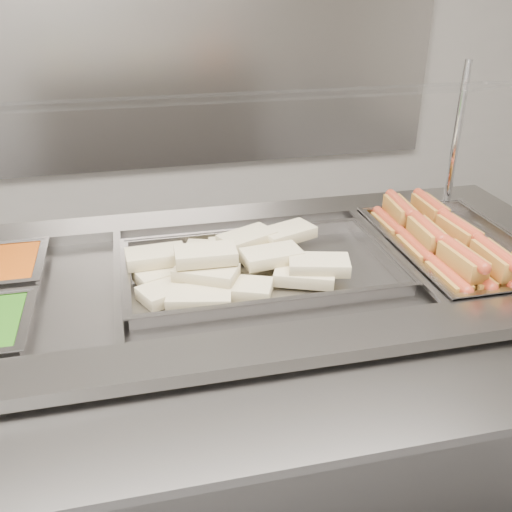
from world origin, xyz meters
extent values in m
cube|color=gray|center=(0.00, 2.45, 1.20)|extent=(3.00, 0.04, 1.20)
cube|color=gray|center=(-0.08, 0.49, 0.45)|extent=(1.87, 0.80, 0.90)
cube|color=gray|center=(-0.09, 0.13, 0.92)|extent=(1.95, 0.16, 0.03)
cube|color=gray|center=(-0.08, 0.85, 0.92)|extent=(1.95, 0.16, 0.03)
cube|color=black|center=(-0.08, 0.49, 0.80)|extent=(1.69, 0.61, 0.02)
cube|color=gray|center=(0.36, 0.48, 0.93)|extent=(0.03, 0.59, 0.01)
cube|color=gray|center=(-0.40, 0.49, 0.93)|extent=(0.03, 0.59, 0.01)
cube|color=gray|center=(-0.09, -0.04, 0.88)|extent=(1.87, 0.28, 0.02)
cylinder|color=silver|center=(0.73, 0.81, 1.16)|extent=(0.02, 0.02, 0.46)
cube|color=silver|center=(-0.08, 0.70, 1.33)|extent=(1.71, 0.33, 0.09)
cube|color=#A77123|center=(0.43, 0.30, 0.91)|extent=(0.05, 0.16, 0.05)
cylinder|color=#B93421|center=(0.43, 0.30, 0.93)|extent=(0.03, 0.17, 0.03)
cube|color=#A77123|center=(0.43, 0.48, 0.91)|extent=(0.06, 0.16, 0.05)
cylinder|color=#B93421|center=(0.43, 0.48, 0.93)|extent=(0.04, 0.17, 0.03)
cube|color=#A77123|center=(0.44, 0.66, 0.91)|extent=(0.06, 0.16, 0.05)
cylinder|color=#B93421|center=(0.44, 0.66, 0.93)|extent=(0.03, 0.17, 0.03)
cube|color=#A77123|center=(0.49, 0.30, 0.91)|extent=(0.06, 0.16, 0.05)
cylinder|color=#B93421|center=(0.49, 0.30, 0.93)|extent=(0.04, 0.17, 0.03)
cube|color=#A77123|center=(0.50, 0.48, 0.91)|extent=(0.06, 0.16, 0.05)
cylinder|color=#B93421|center=(0.50, 0.48, 0.93)|extent=(0.04, 0.17, 0.03)
cube|color=#A77123|center=(0.50, 0.66, 0.91)|extent=(0.06, 0.16, 0.05)
cylinder|color=#B93421|center=(0.50, 0.66, 0.93)|extent=(0.04, 0.17, 0.03)
cube|color=#A77123|center=(0.56, 0.30, 0.91)|extent=(0.06, 0.16, 0.05)
cylinder|color=#B93421|center=(0.56, 0.30, 0.93)|extent=(0.04, 0.17, 0.03)
cube|color=#A77123|center=(0.56, 0.48, 0.91)|extent=(0.06, 0.16, 0.05)
cylinder|color=#B93421|center=(0.56, 0.48, 0.93)|extent=(0.04, 0.17, 0.03)
cube|color=#A77123|center=(0.56, 0.66, 0.91)|extent=(0.06, 0.16, 0.05)
cylinder|color=#B93421|center=(0.56, 0.66, 0.93)|extent=(0.04, 0.17, 0.03)
cube|color=#A77123|center=(0.63, 0.48, 0.91)|extent=(0.06, 0.16, 0.05)
cylinder|color=#B93421|center=(0.63, 0.48, 0.93)|extent=(0.04, 0.17, 0.03)
cube|color=#A77123|center=(0.63, 0.66, 0.91)|extent=(0.06, 0.16, 0.05)
cylinder|color=#B93421|center=(0.63, 0.66, 0.93)|extent=(0.04, 0.17, 0.03)
cube|color=#A77123|center=(0.47, 0.31, 0.97)|extent=(0.06, 0.16, 0.05)
cylinder|color=#B93421|center=(0.47, 0.31, 0.99)|extent=(0.04, 0.17, 0.03)
cube|color=#A77123|center=(0.46, 0.48, 0.97)|extent=(0.06, 0.16, 0.05)
cylinder|color=#B93421|center=(0.46, 0.48, 0.99)|extent=(0.04, 0.17, 0.03)
cube|color=#A77123|center=(0.47, 0.67, 0.97)|extent=(0.07, 0.16, 0.05)
cylinder|color=#B93421|center=(0.47, 0.67, 0.99)|extent=(0.05, 0.17, 0.03)
cube|color=#A77123|center=(0.55, 0.30, 0.97)|extent=(0.06, 0.16, 0.05)
cylinder|color=#B93421|center=(0.55, 0.30, 0.99)|extent=(0.04, 0.17, 0.03)
cube|color=#A77123|center=(0.56, 0.47, 0.97)|extent=(0.06, 0.16, 0.05)
cylinder|color=#B93421|center=(0.56, 0.47, 0.99)|extent=(0.04, 0.17, 0.03)
cube|color=#A77123|center=(0.57, 0.65, 0.97)|extent=(0.06, 0.16, 0.05)
cylinder|color=#B93421|center=(0.57, 0.65, 0.99)|extent=(0.04, 0.17, 0.03)
cube|color=tan|center=(-0.27, 0.42, 0.92)|extent=(0.18, 0.15, 0.03)
cube|color=tan|center=(0.01, 0.55, 0.93)|extent=(0.18, 0.14, 0.03)
cube|color=tan|center=(-0.13, 0.60, 0.92)|extent=(0.18, 0.13, 0.03)
cube|color=tan|center=(-0.06, 0.61, 0.93)|extent=(0.16, 0.10, 0.03)
cube|color=tan|center=(-0.10, 0.38, 0.92)|extent=(0.18, 0.14, 0.03)
cube|color=tan|center=(0.08, 0.40, 0.92)|extent=(0.18, 0.14, 0.03)
cube|color=tan|center=(-0.21, 0.36, 0.92)|extent=(0.17, 0.12, 0.03)
cube|color=tan|center=(-0.27, 0.50, 0.92)|extent=(0.18, 0.14, 0.03)
cube|color=tan|center=(0.01, 0.47, 0.95)|extent=(0.16, 0.11, 0.03)
cube|color=tan|center=(0.09, 0.61, 0.96)|extent=(0.18, 0.14, 0.03)
cube|color=tan|center=(-0.18, 0.43, 0.95)|extent=(0.18, 0.15, 0.03)
cube|color=tan|center=(-0.29, 0.54, 0.96)|extent=(0.16, 0.10, 0.03)
cube|color=tan|center=(-0.03, 0.59, 0.96)|extent=(0.18, 0.14, 0.03)
cube|color=tan|center=(0.11, 0.40, 0.95)|extent=(0.17, 0.13, 0.03)
cube|color=tan|center=(-0.17, 0.46, 0.99)|extent=(0.16, 0.09, 0.03)
camera|label=1|loc=(-0.35, -0.83, 1.63)|focal=40.00mm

